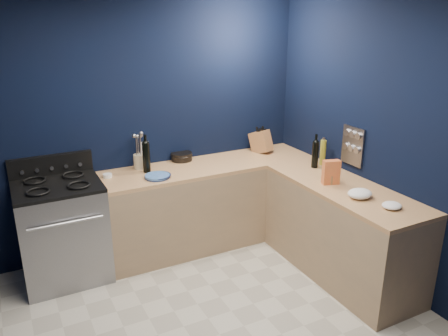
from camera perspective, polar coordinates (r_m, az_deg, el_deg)
floor at (r=3.77m, az=-0.53°, el=-20.63°), size 3.50×3.50×0.02m
wall_back at (r=4.67m, az=-10.35°, el=5.20°), size 3.50×0.02×2.60m
wall_right at (r=4.15m, az=21.68°, el=2.38°), size 0.02×3.50×2.60m
wall_front at (r=1.89m, az=25.45°, el=-18.70°), size 3.50×0.02×2.60m
cab_back at (r=4.87m, az=-1.82°, el=-4.75°), size 2.30×0.63×0.86m
top_back at (r=4.70m, az=-1.88°, el=0.26°), size 2.30×0.63×0.04m
cab_right at (r=4.43m, az=14.71°, el=-7.98°), size 0.63×1.67×0.86m
top_right at (r=4.25m, az=15.22°, el=-2.56°), size 0.63×1.67×0.04m
gas_range at (r=4.47m, az=-19.90°, el=-7.83°), size 0.76×0.66×0.92m
oven_door at (r=4.20m, az=-19.26°, el=-9.75°), size 0.59×0.02×0.42m
cooktop at (r=4.29m, az=-20.61°, el=-2.15°), size 0.76×0.66×0.03m
backguard at (r=4.54m, az=-21.26°, el=0.33°), size 0.76×0.06×0.20m
spice_panel at (r=4.53m, az=16.16°, el=2.74°), size 0.02×0.28×0.38m
wall_outlet at (r=4.71m, az=-10.12°, el=2.54°), size 0.09×0.02×0.13m
plate_stack at (r=4.35m, az=-8.53°, el=-1.07°), size 0.26×0.26×0.03m
ramekin at (r=4.46m, az=-14.69°, el=-0.95°), size 0.11×0.11×0.03m
utensil_crock at (r=4.62m, az=-10.75°, el=0.82°), size 0.15×0.15×0.15m
wine_bottle_back at (r=4.48m, az=-9.91°, el=1.34°), size 0.10×0.10×0.30m
lemon_basket at (r=4.83m, az=-5.45°, el=1.47°), size 0.25×0.25×0.09m
knife_block at (r=5.10m, az=4.75°, el=3.36°), size 0.23×0.31×0.30m
wine_bottle_right at (r=4.65m, az=11.58°, el=1.68°), size 0.08×0.08×0.27m
oil_bottle at (r=4.76m, az=12.54°, el=1.96°), size 0.07×0.07×0.26m
spice_jar_near at (r=4.47m, az=13.22°, el=-0.34°), size 0.05×0.05×0.10m
spice_jar_far at (r=4.25m, az=13.53°, el=-1.50°), size 0.06×0.06×0.09m
crouton_bag at (r=4.24m, az=13.54°, el=-0.53°), size 0.17×0.12×0.23m
towel_front at (r=4.01m, az=17.00°, el=-3.15°), size 0.24×0.21×0.08m
towel_end at (r=3.89m, az=20.68°, el=-4.51°), size 0.21×0.20×0.05m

